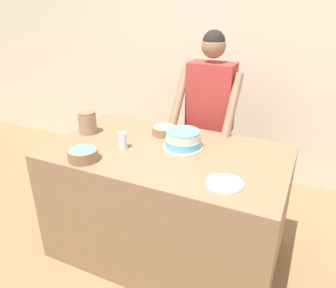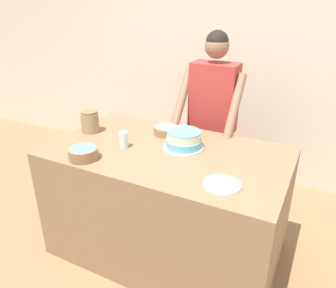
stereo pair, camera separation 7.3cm
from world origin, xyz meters
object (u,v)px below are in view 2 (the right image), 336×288
Objects in this scene: person_baker at (213,109)px; drinking_glass at (124,140)px; frosting_bowl_blue at (83,153)px; ceramic_plate at (222,184)px; stoneware_jar at (90,122)px; frosting_bowl_white at (166,130)px; cake at (184,140)px.

person_baker is 0.90m from drinking_glass.
ceramic_plate is (0.94, 0.10, -0.04)m from frosting_bowl_blue.
stoneware_jar is (-1.20, 0.30, 0.08)m from ceramic_plate.
stoneware_jar is at bearing -157.87° from frosting_bowl_white.
stoneware_jar is at bearing -138.51° from person_baker.
cake is at bearing 41.50° from frosting_bowl_blue.
person_baker is at bearing 65.35° from drinking_glass.
stoneware_jar is at bearing -175.35° from cake.
stoneware_jar reaches higher than ceramic_plate.
frosting_bowl_white reaches higher than cake.
frosting_bowl_blue is (-0.51, -1.09, -0.06)m from person_baker.
cake is 0.28m from frosting_bowl_white.
ceramic_plate is (0.42, -0.99, -0.10)m from person_baker.
stoneware_jar is at bearing 166.00° from ceramic_plate.
drinking_glass is at bearing 167.73° from ceramic_plate.
person_baker reaches higher than ceramic_plate.
drinking_glass is (-0.15, -0.35, 0.02)m from frosting_bowl_white.
drinking_glass is 0.82m from ceramic_plate.
ceramic_plate is at bearing -66.80° from person_baker.
ceramic_plate is at bearing -41.34° from cake.
frosting_bowl_white is 0.84× the size of ceramic_plate.
frosting_bowl_blue is 1.65× the size of drinking_glass.
person_baker reaches higher than stoneware_jar.
person_baker is 8.34× the size of frosting_bowl_blue.
frosting_bowl_blue is 0.48m from stoneware_jar.
cake is 0.79m from stoneware_jar.
person_baker is 1.04m from stoneware_jar.
frosting_bowl_blue is at bearing -173.97° from ceramic_plate.
cake is at bearing -89.07° from person_baker.
frosting_bowl_blue is (-0.29, -0.63, 0.01)m from frosting_bowl_white.
person_baker reaches higher than cake.
drinking_glass reaches higher than ceramic_plate.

